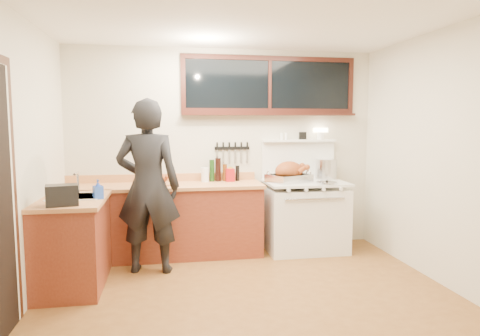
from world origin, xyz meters
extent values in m
cube|color=brown|center=(0.00, 0.00, -0.01)|extent=(4.00, 3.50, 0.02)
cube|color=beige|center=(0.00, 1.77, 1.30)|extent=(4.00, 0.05, 2.60)
cube|color=beige|center=(0.00, -1.77, 1.30)|extent=(4.00, 0.05, 2.60)
cube|color=beige|center=(-2.02, 0.00, 1.30)|extent=(0.05, 3.50, 2.60)
cube|color=beige|center=(2.02, 0.00, 1.30)|extent=(0.05, 3.50, 2.60)
cube|color=white|center=(0.00, 0.00, 2.62)|extent=(4.00, 3.50, 0.05)
cube|color=maroon|center=(-0.80, 1.45, 0.43)|extent=(2.40, 0.60, 0.86)
cube|color=#C5824E|center=(-0.80, 1.44, 0.88)|extent=(2.44, 0.64, 0.04)
cube|color=#C5824E|center=(-0.80, 1.74, 0.95)|extent=(2.40, 0.03, 0.10)
sphere|color=#B78C38|center=(-1.80, 1.17, 0.70)|extent=(0.03, 0.03, 0.03)
sphere|color=#B78C38|center=(-1.30, 1.17, 0.70)|extent=(0.03, 0.03, 0.03)
sphere|color=#B78C38|center=(-0.80, 1.17, 0.70)|extent=(0.03, 0.03, 0.03)
sphere|color=#B78C38|center=(-0.30, 1.17, 0.70)|extent=(0.03, 0.03, 0.03)
sphere|color=#B78C38|center=(0.15, 1.17, 0.70)|extent=(0.03, 0.03, 0.03)
cube|color=maroon|center=(-1.70, 0.62, 0.43)|extent=(0.60, 1.05, 0.86)
cube|color=#C5824E|center=(-1.69, 0.62, 0.88)|extent=(0.64, 1.09, 0.04)
cube|color=white|center=(-1.68, 0.70, 0.84)|extent=(0.45, 0.40, 0.14)
cube|color=white|center=(-1.68, 0.70, 0.91)|extent=(0.50, 0.45, 0.01)
cylinder|color=silver|center=(-1.68, 0.88, 1.02)|extent=(0.02, 0.02, 0.24)
cylinder|color=silver|center=(-1.68, 0.80, 1.13)|extent=(0.02, 0.18, 0.02)
cube|color=white|center=(1.00, 1.40, 0.41)|extent=(1.00, 0.70, 0.82)
cube|color=white|center=(1.00, 1.40, 0.89)|extent=(1.02, 0.72, 0.03)
cube|color=white|center=(1.00, 1.06, 0.52)|extent=(0.88, 0.02, 0.46)
cylinder|color=silver|center=(1.00, 1.03, 0.74)|extent=(0.75, 0.02, 0.02)
cylinder|color=white|center=(0.67, 1.04, 0.85)|extent=(0.04, 0.03, 0.04)
cylinder|color=white|center=(0.89, 1.04, 0.85)|extent=(0.04, 0.03, 0.04)
cylinder|color=white|center=(1.11, 1.04, 0.85)|extent=(0.04, 0.03, 0.04)
cylinder|color=white|center=(1.33, 1.04, 0.85)|extent=(0.04, 0.03, 0.04)
cube|color=white|center=(1.00, 1.72, 1.15)|extent=(1.00, 0.05, 0.50)
cube|color=white|center=(1.00, 1.69, 1.41)|extent=(1.00, 0.12, 0.03)
cylinder|color=white|center=(1.30, 1.69, 1.48)|extent=(0.10, 0.10, 0.10)
cube|color=#FFE5B2|center=(1.30, 1.69, 1.55)|extent=(0.17, 0.09, 0.06)
cube|color=black|center=(1.05, 1.69, 1.48)|extent=(0.09, 0.05, 0.10)
cylinder|color=white|center=(0.82, 1.69, 1.47)|extent=(0.04, 0.04, 0.09)
cylinder|color=white|center=(0.76, 1.69, 1.47)|extent=(0.04, 0.04, 0.09)
cube|color=black|center=(0.60, 1.73, 2.15)|extent=(2.20, 0.01, 0.62)
cube|color=black|center=(0.60, 1.73, 2.49)|extent=(2.32, 0.04, 0.06)
cube|color=black|center=(0.60, 1.73, 1.81)|extent=(2.32, 0.04, 0.06)
cube|color=black|center=(-0.53, 1.73, 2.15)|extent=(0.06, 0.04, 0.62)
cube|color=black|center=(1.73, 1.73, 2.15)|extent=(0.06, 0.04, 0.62)
cube|color=black|center=(0.60, 1.73, 2.15)|extent=(0.04, 0.04, 0.62)
cube|color=black|center=(0.60, 1.68, 1.76)|extent=(2.32, 0.13, 0.03)
cube|color=black|center=(-1.99, -0.07, 1.05)|extent=(0.01, 0.07, 2.10)
cube|color=black|center=(0.10, 1.74, 1.32)|extent=(0.46, 0.02, 0.04)
cube|color=silver|center=(-0.10, 1.72, 1.21)|extent=(0.02, 0.00, 0.18)
cube|color=black|center=(-0.10, 1.72, 1.35)|extent=(0.02, 0.02, 0.10)
cube|color=silver|center=(-0.02, 1.72, 1.21)|extent=(0.02, 0.00, 0.18)
cube|color=black|center=(-0.02, 1.72, 1.35)|extent=(0.02, 0.02, 0.10)
cube|color=silver|center=(0.06, 1.72, 1.21)|extent=(0.02, 0.00, 0.18)
cube|color=black|center=(0.06, 1.72, 1.35)|extent=(0.02, 0.02, 0.10)
cube|color=silver|center=(0.14, 1.72, 1.21)|extent=(0.03, 0.00, 0.18)
cube|color=black|center=(0.14, 1.72, 1.35)|extent=(0.02, 0.02, 0.10)
cube|color=silver|center=(0.22, 1.72, 1.21)|extent=(0.03, 0.00, 0.18)
cube|color=black|center=(0.22, 1.72, 1.35)|extent=(0.02, 0.02, 0.10)
cube|color=silver|center=(0.30, 1.72, 1.21)|extent=(0.03, 0.00, 0.18)
cube|color=black|center=(0.30, 1.72, 1.35)|extent=(0.02, 0.02, 0.10)
imported|color=black|center=(-0.96, 0.93, 0.96)|extent=(0.76, 0.56, 1.91)
imported|color=blue|center=(-1.43, 0.55, 1.00)|extent=(0.12, 0.12, 0.19)
cube|color=black|center=(-1.70, 0.25, 1.00)|extent=(0.31, 0.25, 0.19)
cube|color=#C5824E|center=(-0.84, 1.43, 0.91)|extent=(0.38, 0.30, 0.02)
ellipsoid|color=brown|center=(-0.84, 1.43, 0.98)|extent=(0.21, 0.15, 0.11)
sphere|color=brown|center=(-0.75, 1.47, 1.00)|extent=(0.04, 0.04, 0.04)
sphere|color=brown|center=(-0.75, 1.38, 1.00)|extent=(0.04, 0.04, 0.04)
cube|color=silver|center=(0.78, 1.40, 0.95)|extent=(0.62, 0.56, 0.10)
cube|color=#3F3F42|center=(0.78, 1.40, 0.98)|extent=(0.54, 0.48, 0.03)
torus|color=silver|center=(0.52, 1.40, 1.00)|extent=(0.05, 0.09, 0.10)
torus|color=silver|center=(1.04, 1.40, 1.00)|extent=(0.05, 0.09, 0.10)
ellipsoid|color=brown|center=(0.78, 1.40, 1.04)|extent=(0.48, 0.43, 0.25)
cylinder|color=brown|center=(0.91, 1.31, 1.06)|extent=(0.15, 0.11, 0.11)
sphere|color=brown|center=(0.99, 1.31, 1.09)|extent=(0.08, 0.08, 0.08)
cylinder|color=brown|center=(0.91, 1.50, 1.06)|extent=(0.15, 0.11, 0.11)
sphere|color=brown|center=(0.99, 1.50, 1.09)|extent=(0.08, 0.08, 0.08)
cylinder|color=silver|center=(1.36, 1.60, 1.03)|extent=(0.30, 0.30, 0.27)
cylinder|color=silver|center=(0.97, 1.65, 0.96)|extent=(0.18, 0.18, 0.12)
cylinder|color=black|center=(0.98, 1.77, 1.01)|extent=(0.04, 0.16, 0.02)
cylinder|color=silver|center=(1.20, 1.18, 0.91)|extent=(0.33, 0.33, 0.02)
sphere|color=black|center=(1.20, 1.18, 0.93)|extent=(0.03, 0.03, 0.03)
cube|color=#9F1115|center=(0.05, 1.58, 0.98)|extent=(0.11, 0.09, 0.17)
cylinder|color=white|center=(-0.27, 1.59, 0.99)|extent=(0.12, 0.12, 0.19)
cylinder|color=black|center=(-0.18, 1.63, 1.04)|extent=(0.06, 0.06, 0.28)
cylinder|color=black|center=(-0.10, 1.63, 1.05)|extent=(0.07, 0.07, 0.30)
cylinder|color=black|center=(-0.01, 1.63, 1.01)|extent=(0.06, 0.06, 0.22)
cylinder|color=black|center=(0.06, 1.63, 0.99)|extent=(0.06, 0.06, 0.18)
cylinder|color=black|center=(0.15, 1.63, 1.00)|extent=(0.05, 0.05, 0.20)
camera|label=1|loc=(-0.77, -3.81, 1.65)|focal=32.00mm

